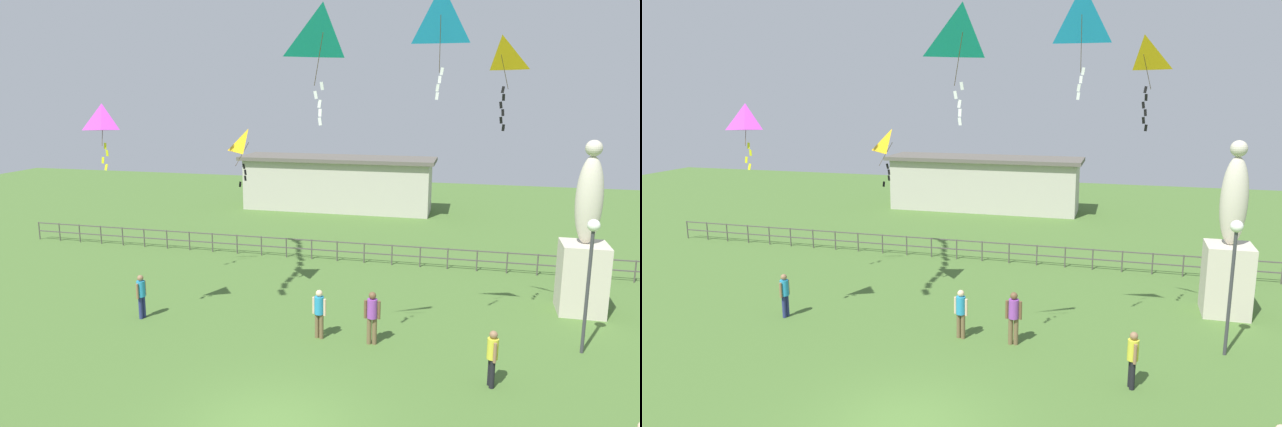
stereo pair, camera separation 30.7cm
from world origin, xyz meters
The scene contains 13 objects.
statue_monument centered at (8.23, 9.85, 2.07)m, with size 1.55×1.55×6.15m.
lamppost centered at (7.74, 6.23, 3.03)m, with size 0.36×0.36×4.13m.
person_0 centered at (-6.61, 5.39, 0.90)m, with size 0.29×0.47×1.56m.
person_1 centered at (1.49, 5.27, 0.98)m, with size 0.51×0.32×1.70m.
person_2 centered at (-0.21, 5.30, 0.92)m, with size 0.47×0.30×1.61m.
person_3 centered at (5.03, 3.38, 0.91)m, with size 0.29×0.46×1.58m.
kite_0 centered at (-7.00, 4.49, 6.83)m, with size 0.94×0.89×2.00m.
kite_1 centered at (-3.70, 8.40, 5.87)m, with size 1.18×1.20×2.05m.
kite_3 centered at (3.26, 4.65, 9.64)m, with size 1.14×0.86×2.92m.
kite_4 centered at (0.60, 2.57, 9.06)m, with size 1.35×1.22×2.88m.
kite_5 centered at (4.91, 6.32, 8.65)m, with size 1.06×0.95×2.67m.
waterfront_railing centered at (-0.34, 14.00, 0.62)m, with size 36.03×0.06×0.95m.
pavilion_building centered at (-4.41, 26.00, 1.81)m, with size 12.87×3.62×3.56m.
Camera 1 is at (4.25, -11.68, 7.69)m, focal length 32.85 mm.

